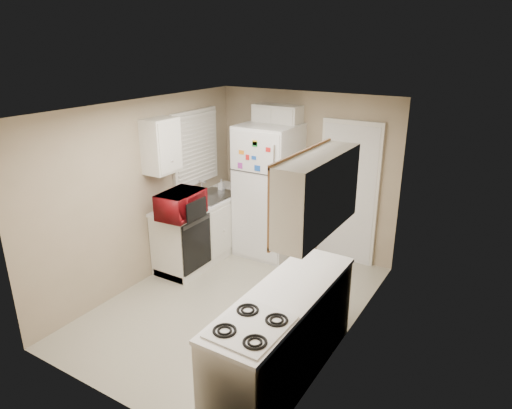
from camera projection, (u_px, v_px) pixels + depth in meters
The scene contains 19 objects.
floor at pixel (235, 303), 5.64m from camera, with size 3.80×3.80×0.00m, color beige.
ceiling at pixel (231, 107), 4.82m from camera, with size 3.80×3.80×0.00m, color white.
wall_left at pixel (144, 193), 5.92m from camera, with size 3.80×3.80×0.00m, color tan.
wall_right at pixel (350, 239), 4.55m from camera, with size 3.80×3.80×0.00m, color tan.
wall_back at pixel (305, 174), 6.76m from camera, with size 2.80×2.80×0.00m, color tan.
wall_front at pixel (103, 285), 3.71m from camera, with size 2.80×2.80×0.00m, color tan.
left_counter at pixel (207, 228), 6.75m from camera, with size 0.60×1.80×0.90m, color silver.
dishwasher at pixel (197, 244), 6.11m from camera, with size 0.03×0.58×0.72m, color black.
sink at pixel (212, 199), 6.73m from camera, with size 0.54×0.74×0.16m, color gray.
microwave at pixel (181, 206), 5.88m from camera, with size 0.34×0.62×0.41m, color maroon.
soap_bottle at pixel (221, 184), 6.96m from camera, with size 0.08×0.08×0.17m, color white.
window_blinds at pixel (196, 148), 6.60m from camera, with size 0.10×0.98×1.08m, color silver.
upper_cabinet_left at pixel (161, 146), 5.81m from camera, with size 0.30×0.45×0.70m, color silver.
refrigerator at pixel (269, 191), 6.71m from camera, with size 0.80×0.78×1.95m, color silver.
cabinet_over_fridge at pixel (277, 119), 6.56m from camera, with size 0.70×0.30×0.40m, color silver.
interior_door at pixel (348, 194), 6.44m from camera, with size 0.86×0.06×2.08m, color silver.
right_counter at pixel (284, 335), 4.31m from camera, with size 0.60×2.00×0.90m, color silver.
stove at pixel (251, 378), 3.83m from camera, with size 0.53×0.65×0.79m, color silver.
upper_cabinet_right at pixel (318, 193), 4.01m from camera, with size 0.30×1.20×0.70m, color silver.
Camera 1 is at (2.77, -4.03, 3.08)m, focal length 32.00 mm.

